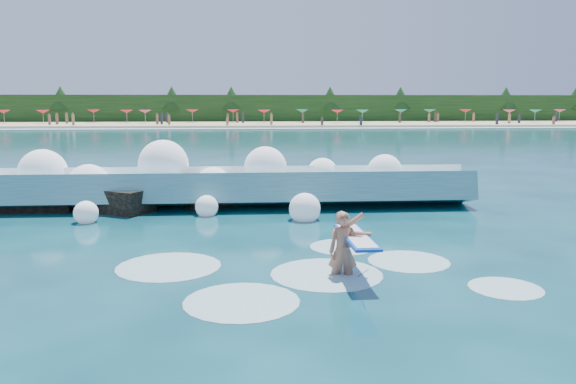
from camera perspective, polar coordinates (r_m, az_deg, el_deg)
The scene contains 11 objects.
ground at distance 13.90m, azimuth -5.61°, elevation -6.27°, with size 200.00×200.00×0.00m, color #072F3B.
beach at distance 91.47m, azimuth -4.46°, elevation 6.88°, with size 140.00×20.00×0.40m, color tan.
wet_band at distance 80.48m, azimuth -4.48°, elevation 6.47°, with size 140.00×5.00×0.08m, color silver.
treeline at distance 101.41m, azimuth -4.45°, elevation 8.39°, with size 140.00×4.00×5.00m, color black.
breaking_wave at distance 20.50m, azimuth -10.12°, elevation 0.35°, with size 20.14×3.07×1.74m.
rock_cluster at distance 20.55m, azimuth -16.85°, elevation -0.43°, with size 8.01×3.25×1.30m.
surfer_with_board at distance 11.97m, azimuth 5.91°, elevation -5.67°, with size 0.90×2.88×1.70m.
wave_spray at distance 20.34m, azimuth -12.04°, elevation 1.64°, with size 15.46×4.55×2.49m.
surf_foam at distance 12.33m, azimuth 0.60°, elevation -8.22°, with size 8.86×5.79×0.12m.
beach_umbrellas at distance 93.23m, azimuth -4.39°, elevation 8.18°, with size 112.77×6.80×0.50m.
beachgoers at distance 88.79m, azimuth 1.40°, elevation 7.42°, with size 108.20×13.99×1.93m.
Camera 1 is at (0.37, -13.40, 3.67)m, focal length 35.00 mm.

